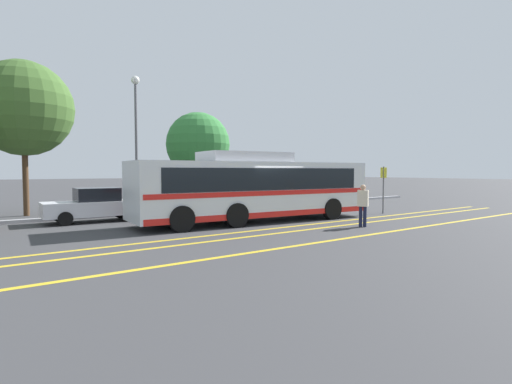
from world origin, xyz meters
name	(u,v)px	position (x,y,z in m)	size (l,w,h in m)	color
ground_plane	(265,221)	(0.00, 0.00, 0.00)	(220.00, 220.00, 0.00)	#38383A
lane_strip_0	(288,227)	(-0.32, -1.98, 0.00)	(0.20, 31.16, 0.01)	gold
lane_strip_1	(305,230)	(-0.32, -3.01, 0.00)	(0.20, 31.16, 0.01)	gold
lane_strip_2	(351,238)	(-0.32, -5.24, 0.00)	(0.20, 31.16, 0.01)	gold
curb_strip	(195,210)	(-0.32, 6.02, 0.07)	(39.16, 0.36, 0.15)	#99999E
transit_bus	(256,187)	(-0.34, 0.23, 1.55)	(11.63, 3.52, 3.11)	silver
parked_car_1	(95,205)	(-6.19, 4.49, 0.75)	(4.38, 1.91, 1.53)	silver
parked_car_2	(218,200)	(0.15, 4.34, 0.70)	(4.32, 2.19, 1.39)	#335B33
pedestrian_0	(363,203)	(2.16, -3.77, 0.99)	(0.39, 0.47, 1.74)	#191E38
bus_stop_sign	(383,184)	(7.19, -1.12, 1.59)	(0.07, 0.40, 2.53)	#59595E
street_lamp	(136,122)	(-3.47, 6.67, 4.87)	(0.44, 0.44, 7.29)	#59595E
tree_0	(23,109)	(-8.38, 9.04, 5.43)	(4.77, 4.77, 7.82)	#513823
tree_1	(198,144)	(1.67, 9.36, 4.05)	(4.20, 4.20, 6.15)	#513823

